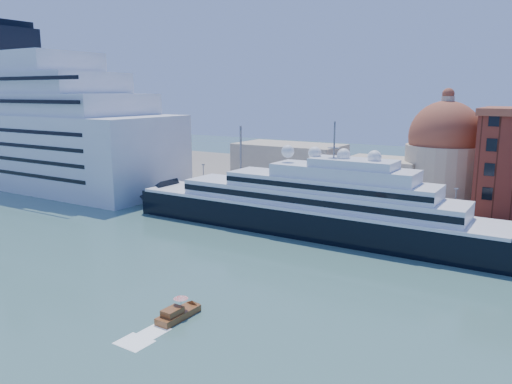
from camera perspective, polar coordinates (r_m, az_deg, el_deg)
The scene contains 9 objects.
ground at distance 86.46m, azimuth -2.75°, elevation -7.87°, with size 400.00×400.00×0.00m, color #3B665F.
quay at distance 114.56m, azimuth 6.94°, elevation -2.46°, with size 180.00×10.00×2.50m, color gray.
land at distance 152.02m, azimuth 13.49°, elevation 0.64°, with size 260.00×72.00×2.00m, color slate.
quay_fence at distance 110.17m, azimuth 5.98°, elevation -2.01°, with size 180.00×0.10×1.20m, color slate.
superyacht at distance 104.22m, azimuth 4.36°, elevation -1.89°, with size 89.63×12.43×26.79m.
service_barge at distance 137.00m, azimuth -17.37°, elevation -0.84°, with size 11.78×5.67×2.54m.
water_taxi at distance 66.22m, azimuth -8.96°, elevation -13.53°, with size 2.35×6.55×3.08m.
church at distance 132.28m, azimuth 13.93°, elevation 3.40°, with size 66.00×18.00×25.50m.
lamp_posts at distance 117.15m, azimuth 1.06°, elevation 2.21°, with size 120.80×2.40×18.00m.
Camera 1 is at (46.52, -67.10, 28.45)m, focal length 35.00 mm.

